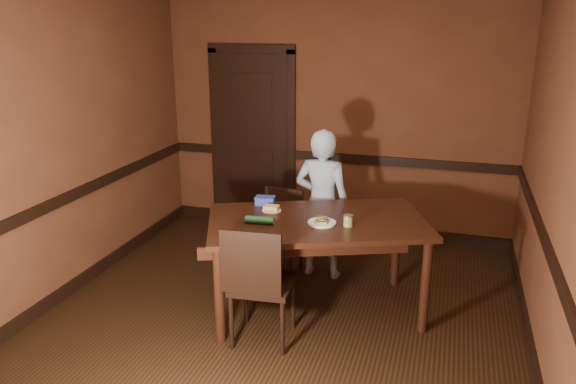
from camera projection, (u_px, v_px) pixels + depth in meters
The scene contains 21 objects.
floor at pixel (276, 324), 4.67m from camera, with size 4.00×4.50×0.01m, color black.
wall_back at pixel (336, 118), 6.33m from camera, with size 4.00×0.02×2.70m, color #562C1A.
wall_front at pixel (99, 308), 2.21m from camera, with size 4.00×0.02×2.70m, color #562C1A.
wall_left at pixel (54, 150), 4.82m from camera, with size 0.02×4.50×2.70m, color #562C1A.
wall_right at pixel (561, 190), 3.72m from camera, with size 0.02×4.50×2.70m, color #562C1A.
dado_back at pixel (335, 158), 6.45m from camera, with size 4.00×0.03×0.10m, color black.
dado_left at pixel (61, 200), 4.95m from camera, with size 0.03×4.50×0.10m, color black.
dado_right at pixel (549, 252), 3.86m from camera, with size 0.03×4.50×0.10m, color black.
baseboard_back at pixel (333, 226), 6.70m from camera, with size 4.00×0.03×0.12m, color black.
baseboard_left at pixel (72, 286), 5.20m from camera, with size 0.03×4.50×0.12m, color black.
baseboard_right at pixel (533, 357), 4.11m from camera, with size 0.03×4.50×0.12m, color black.
door at pixel (252, 136), 6.65m from camera, with size 1.05×0.07×2.20m.
dining_table at pixel (316, 266), 4.78m from camera, with size 1.79×1.01×0.84m, color black.
chair_far at pixel (280, 234), 5.48m from camera, with size 0.39×0.39×0.84m, color black, non-canonical shape.
chair_near at pixel (263, 282), 4.33m from camera, with size 0.46×0.46×0.98m, color black, non-canonical shape.
person at pixel (322, 204), 5.37m from camera, with size 0.53×0.35×1.46m, color #A7BADA.
sandwich_plate at pixel (322, 222), 4.56m from camera, with size 0.23×0.23×0.06m.
sauce_jar at pixel (348, 220), 4.50m from camera, with size 0.08×0.08×0.09m.
cheese_saucer at pixel (271, 209), 4.84m from camera, with size 0.17×0.17×0.05m.
food_tub at pixel (265, 201), 5.01m from camera, with size 0.19×0.14×0.07m.
wrapped_veg at pixel (260, 220), 4.55m from camera, with size 0.07×0.07×0.23m, color #174823.
Camera 1 is at (1.28, -3.93, 2.45)m, focal length 35.00 mm.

